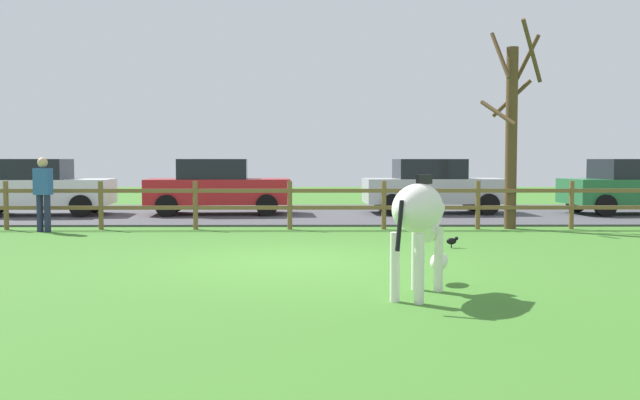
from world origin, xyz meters
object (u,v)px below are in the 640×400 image
parked_car_green (635,186)px  parked_car_silver (433,186)px  crow_on_grass (452,241)px  visitor_near_fence (43,191)px  parked_car_white (36,187)px  bare_tree (512,128)px  zebra (420,216)px  parked_car_red (217,186)px

parked_car_green → parked_car_silver: bearing=176.4°
crow_on_grass → visitor_near_fence: bearing=161.4°
parked_car_white → parked_car_silver: 11.16m
crow_on_grass → bare_tree: bearing=59.7°
crow_on_grass → visitor_near_fence: size_ratio=0.13×
crow_on_grass → parked_car_white: parked_car_white is taller
bare_tree → visitor_near_fence: size_ratio=2.85×
zebra → parked_car_white: size_ratio=0.43×
visitor_near_fence → parked_car_white: bearing=113.6°
crow_on_grass → parked_car_white: bearing=146.0°
zebra → crow_on_grass: 4.60m
crow_on_grass → parked_car_green: bearing=47.3°
crow_on_grass → parked_car_white: size_ratio=0.05×
parked_car_silver → visitor_near_fence: 10.49m
zebra → parked_car_white: 14.38m
parked_car_silver → parked_car_green: (5.70, -0.36, 0.00)m
bare_tree → parked_car_red: bare_tree is taller
bare_tree → visitor_near_fence: 10.60m
bare_tree → parked_car_white: bare_tree is taller
bare_tree → visitor_near_fence: bearing=-176.4°
bare_tree → parked_car_red: bearing=152.9°
crow_on_grass → parked_car_green: size_ratio=0.05×
zebra → crow_on_grass: zebra is taller
zebra → visitor_near_fence: (-7.19, 7.20, -0.02)m
parked_car_white → parked_car_silver: size_ratio=1.02×
zebra → parked_car_red: (-3.98, 11.57, -0.08)m
crow_on_grass → parked_car_red: (-5.23, 7.22, 0.72)m
crow_on_grass → visitor_near_fence: (-8.44, 2.84, 0.78)m
bare_tree → crow_on_grass: size_ratio=21.75×
crow_on_grass → zebra: bearing=-106.0°
parked_car_green → visitor_near_fence: bearing=-163.9°
zebra → visitor_near_fence: visitor_near_fence is taller
bare_tree → parked_car_silver: bearing=105.2°
parked_car_white → parked_car_green: size_ratio=1.00×
crow_on_grass → parked_car_green: 9.81m
parked_car_red → visitor_near_fence: 5.43m
zebra → parked_car_green: parked_car_green is taller
parked_car_red → parked_car_silver: bearing=3.1°
bare_tree → parked_car_green: bare_tree is taller
parked_car_white → parked_car_green: 16.85m
bare_tree → zebra: bare_tree is taller
bare_tree → parked_car_white: bearing=164.5°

